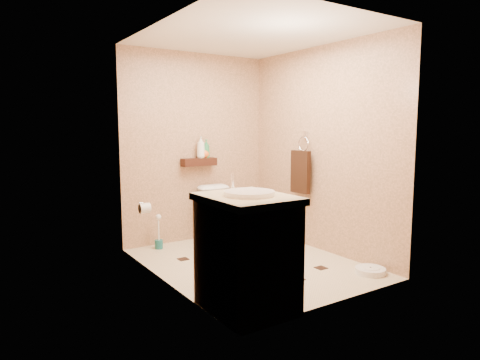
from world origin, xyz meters
TOP-DOWN VIEW (x-y plane):
  - ground at (0.00, 0.00)m, footprint 2.50×2.50m
  - wall_back at (0.00, 1.25)m, footprint 2.00×0.04m
  - wall_front at (0.00, -1.25)m, footprint 2.00×0.04m
  - wall_left at (-1.00, 0.00)m, footprint 0.04×2.50m
  - wall_right at (1.00, 0.00)m, footprint 0.04×2.50m
  - ceiling at (0.00, 0.00)m, footprint 2.00×2.50m
  - wall_shelf at (0.00, 1.17)m, footprint 0.46×0.14m
  - floor_accents at (0.01, -0.03)m, footprint 1.18×1.35m
  - toilet at (0.16, 0.83)m, footprint 0.42×0.71m
  - vanity at (-0.70, -0.95)m, footprint 0.63×0.76m
  - bathroom_scale at (0.82, -0.93)m, footprint 0.31×0.31m
  - toilet_brush at (-0.61, 1.07)m, footprint 0.10×0.10m
  - towel_ring at (0.91, 0.25)m, footprint 0.12×0.30m
  - toilet_paper at (-0.94, 0.65)m, footprint 0.12×0.11m
  - bottle_a at (0.03, 1.17)m, footprint 0.14×0.14m
  - bottle_b at (0.04, 1.17)m, footprint 0.10×0.10m
  - bottle_c at (0.09, 1.17)m, footprint 0.14×0.14m
  - bottle_d at (0.11, 1.17)m, footprint 0.13×0.13m

SIDE VIEW (x-z plane):
  - ground at x=0.00m, z-range 0.00..0.00m
  - floor_accents at x=0.01m, z-range 0.00..0.01m
  - bathroom_scale at x=0.82m, z-range 0.00..0.06m
  - toilet_brush at x=-0.61m, z-range -0.06..0.36m
  - toilet at x=0.16m, z-range 0.00..0.72m
  - vanity at x=-0.70m, z-range -0.06..1.02m
  - toilet_paper at x=-0.94m, z-range 0.54..0.66m
  - towel_ring at x=0.91m, z-range 0.57..1.33m
  - wall_shelf at x=0.00m, z-range 0.97..1.07m
  - bottle_c at x=0.09m, z-range 1.07..1.22m
  - bottle_b at x=0.04m, z-range 1.07..1.22m
  - bottle_d at x=0.11m, z-range 1.07..1.31m
  - wall_back at x=0.00m, z-range 0.00..2.40m
  - wall_front at x=0.00m, z-range 0.00..2.40m
  - wall_left at x=-1.00m, z-range 0.00..2.40m
  - wall_right at x=1.00m, z-range 0.00..2.40m
  - bottle_a at x=0.03m, z-range 1.07..1.35m
  - ceiling at x=0.00m, z-range 2.39..2.41m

